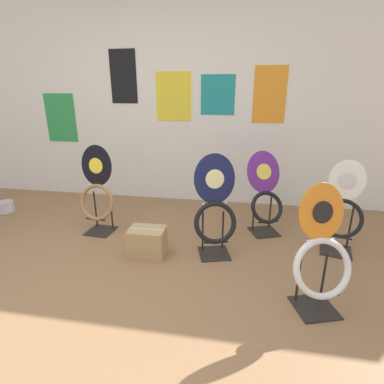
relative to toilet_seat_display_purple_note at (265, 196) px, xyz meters
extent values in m
plane|color=#8E6642|center=(-1.30, -1.57, -0.41)|extent=(14.00, 14.00, 0.00)
cube|color=silver|center=(-1.30, 0.88, 0.89)|extent=(8.00, 0.06, 2.60)
cube|color=teal|center=(-0.61, 0.84, 1.02)|extent=(0.43, 0.01, 0.48)
cube|color=black|center=(-1.85, 0.84, 1.24)|extent=(0.35, 0.01, 0.66)
cube|color=#2D8E47|center=(-2.82, 0.84, 0.70)|extent=(0.45, 0.01, 0.66)
cube|color=yellow|center=(-1.18, 0.84, 1.00)|extent=(0.46, 0.01, 0.61)
cube|color=orange|center=(0.02, 0.84, 1.02)|extent=(0.39, 0.01, 0.67)
cube|color=black|center=(0.01, -0.04, -0.40)|extent=(0.36, 0.36, 0.01)
cylinder|color=black|center=(-0.11, 0.01, -0.21)|extent=(0.02, 0.02, 0.38)
cylinder|color=black|center=(0.07, 0.08, -0.21)|extent=(0.02, 0.02, 0.38)
cylinder|color=black|center=(0.04, -0.11, -0.25)|extent=(0.22, 0.10, 0.02)
torus|color=black|center=(0.02, -0.06, -0.11)|extent=(0.41, 0.33, 0.33)
ellipsoid|color=#60237F|center=(-0.03, 0.09, 0.24)|extent=(0.41, 0.30, 0.44)
ellipsoid|color=#E5CC4C|center=(-0.03, 0.07, 0.25)|extent=(0.18, 0.12, 0.16)
sphere|color=silver|center=(-0.10, -0.02, 0.03)|extent=(0.02, 0.02, 0.02)
sphere|color=silver|center=(0.09, 0.05, 0.03)|extent=(0.02, 0.02, 0.02)
cube|color=black|center=(0.68, -0.34, -0.40)|extent=(0.34, 0.34, 0.01)
cylinder|color=black|center=(0.60, -0.22, -0.18)|extent=(0.02, 0.02, 0.44)
cylinder|color=black|center=(0.79, -0.27, -0.18)|extent=(0.02, 0.02, 0.44)
cylinder|color=black|center=(0.66, -0.41, -0.22)|extent=(0.22, 0.07, 0.02)
torus|color=black|center=(0.67, -0.36, -0.06)|extent=(0.40, 0.22, 0.37)
ellipsoid|color=white|center=(0.69, -0.30, 0.30)|extent=(0.32, 0.12, 0.38)
ellipsoid|color=silver|center=(0.68, -0.31, 0.30)|extent=(0.14, 0.05, 0.14)
sphere|color=silver|center=(0.60, -0.29, 0.11)|extent=(0.02, 0.02, 0.02)
sphere|color=silver|center=(0.77, -0.33, 0.11)|extent=(0.02, 0.02, 0.02)
cube|color=black|center=(-0.48, -0.59, -0.40)|extent=(0.35, 0.35, 0.01)
cylinder|color=black|center=(-0.60, -0.53, -0.20)|extent=(0.02, 0.02, 0.39)
cylinder|color=black|center=(-0.41, -0.48, -0.20)|extent=(0.02, 0.02, 0.39)
cylinder|color=black|center=(-0.46, -0.66, -0.24)|extent=(0.22, 0.08, 0.02)
torus|color=black|center=(-0.48, -0.61, -0.07)|extent=(0.42, 0.27, 0.39)
ellipsoid|color=#141942|center=(-0.50, -0.53, 0.32)|extent=(0.39, 0.19, 0.46)
ellipsoid|color=beige|center=(-0.49, -0.54, 0.32)|extent=(0.17, 0.08, 0.17)
sphere|color=silver|center=(-0.59, -0.59, 0.09)|extent=(0.02, 0.02, 0.02)
sphere|color=silver|center=(-0.39, -0.53, 0.09)|extent=(0.02, 0.02, 0.02)
cube|color=black|center=(-1.77, -0.32, -0.40)|extent=(0.30, 0.30, 0.01)
cylinder|color=black|center=(-1.86, -0.22, -0.19)|extent=(0.02, 0.02, 0.42)
cylinder|color=black|center=(-1.66, -0.24, -0.19)|extent=(0.02, 0.02, 0.42)
cylinder|color=black|center=(-1.77, -0.40, -0.23)|extent=(0.22, 0.04, 0.02)
torus|color=#9E7042|center=(-1.77, -0.34, -0.06)|extent=(0.41, 0.18, 0.39)
ellipsoid|color=black|center=(-1.76, -0.27, 0.33)|extent=(0.36, 0.09, 0.43)
ellipsoid|color=yellow|center=(-1.76, -0.29, 0.33)|extent=(0.16, 0.03, 0.16)
sphere|color=silver|center=(-1.86, -0.29, 0.11)|extent=(0.02, 0.02, 0.02)
sphere|color=silver|center=(-1.67, -0.30, 0.11)|extent=(0.02, 0.02, 0.02)
cube|color=black|center=(0.30, -1.22, -0.40)|extent=(0.35, 0.35, 0.01)
cylinder|color=black|center=(0.18, -1.16, -0.20)|extent=(0.02, 0.02, 0.39)
cylinder|color=black|center=(0.37, -1.10, -0.20)|extent=(0.02, 0.02, 0.39)
cylinder|color=black|center=(0.33, -1.29, -0.24)|extent=(0.22, 0.09, 0.02)
torus|color=silver|center=(0.31, -1.24, -0.06)|extent=(0.46, 0.31, 0.41)
ellipsoid|color=orange|center=(0.28, -1.14, 0.30)|extent=(0.34, 0.20, 0.39)
ellipsoid|color=black|center=(0.28, -1.15, 0.31)|extent=(0.15, 0.08, 0.15)
sphere|color=silver|center=(0.21, -1.20, 0.11)|extent=(0.02, 0.02, 0.02)
sphere|color=silver|center=(0.37, -1.15, 0.11)|extent=(0.02, 0.02, 0.02)
cylinder|color=silver|center=(-3.21, 0.00, -0.34)|extent=(0.19, 0.19, 0.14)
torus|color=silver|center=(-3.21, 0.00, -0.27)|extent=(0.19, 0.19, 0.01)
cylinder|color=#B2B2B7|center=(-3.21, 0.00, -0.27)|extent=(0.17, 0.17, 0.00)
cube|color=tan|center=(-1.10, -0.70, -0.28)|extent=(0.34, 0.25, 0.26)
cube|color=#B7AD89|center=(-1.10, -0.70, -0.14)|extent=(0.33, 0.04, 0.00)
camera|label=1|loc=(-0.26, -3.10, 1.07)|focal=28.00mm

